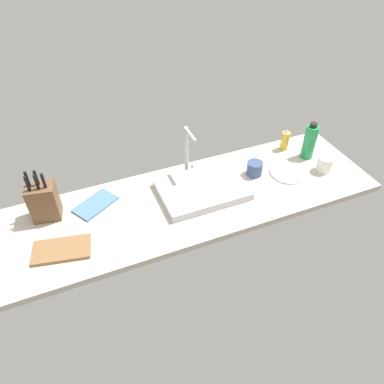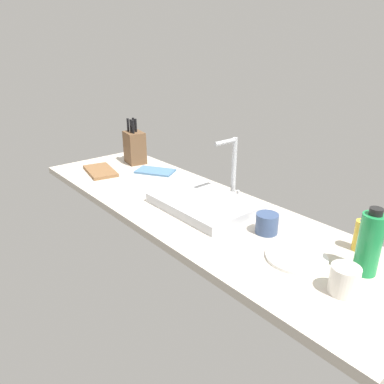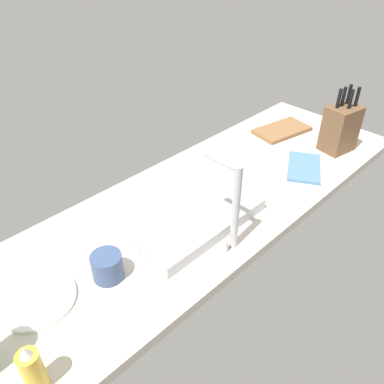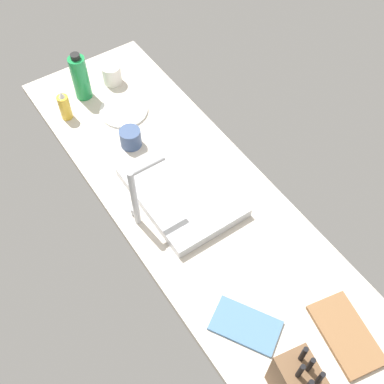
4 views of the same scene
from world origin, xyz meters
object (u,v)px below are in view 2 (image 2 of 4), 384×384
at_px(sink_basin, 204,203).
at_px(coffee_mug, 344,280).
at_px(dinner_plate, 296,257).
at_px(cutting_board, 100,171).
at_px(ceramic_cup, 267,223).
at_px(faucet, 232,163).
at_px(water_bottle, 369,243).
at_px(dish_towel, 155,171).
at_px(knife_block, 135,147).
at_px(soap_bottle, 361,234).

bearing_deg(sink_basin, coffee_mug, -7.28).
distance_m(sink_basin, dinner_plate, 0.53).
bearing_deg(cutting_board, sink_basin, 9.67).
relative_size(cutting_board, ceramic_cup, 2.89).
relative_size(faucet, coffee_mug, 3.26).
distance_m(water_bottle, dinner_plate, 0.24).
bearing_deg(dinner_plate, ceramic_cup, 159.85).
distance_m(sink_basin, water_bottle, 0.73).
bearing_deg(dish_towel, coffee_mug, -9.34).
relative_size(sink_basin, water_bottle, 1.99).
distance_m(knife_block, dinner_plate, 1.33).
relative_size(water_bottle, coffee_mug, 2.56).
height_order(faucet, water_bottle, faucet).
relative_size(dish_towel, coffee_mug, 2.43).
bearing_deg(dish_towel, soap_bottle, 3.17).
bearing_deg(knife_block, cutting_board, -72.88).
distance_m(cutting_board, coffee_mug, 1.49).
distance_m(faucet, knife_block, 0.79).
xyz_separation_m(sink_basin, soap_bottle, (0.64, 0.18, 0.04)).
bearing_deg(sink_basin, dinner_plate, -4.17).
height_order(dinner_plate, ceramic_cup, ceramic_cup).
height_order(faucet, soap_bottle, faucet).
relative_size(soap_bottle, coffee_mug, 1.60).
bearing_deg(soap_bottle, dish_towel, -176.83).
height_order(soap_bottle, dinner_plate, soap_bottle).
height_order(knife_block, cutting_board, knife_block).
distance_m(soap_bottle, ceramic_cup, 0.34).
height_order(water_bottle, dish_towel, water_bottle).
bearing_deg(dinner_plate, water_bottle, 27.25).
relative_size(knife_block, water_bottle, 1.20).
distance_m(soap_bottle, water_bottle, 0.15).
xyz_separation_m(knife_block, soap_bottle, (1.43, 0.05, -0.04)).
bearing_deg(ceramic_cup, knife_block, 174.98).
distance_m(soap_bottle, coffee_mug, 0.29).
height_order(faucet, knife_block, faucet).
distance_m(soap_bottle, dish_towel, 1.20).
distance_m(faucet, ceramic_cup, 0.40).
relative_size(faucet, soap_bottle, 2.04).
height_order(knife_block, water_bottle, knife_block).
distance_m(knife_block, cutting_board, 0.28).
xyz_separation_m(water_bottle, coffee_mug, (0.01, -0.15, -0.06)).
height_order(faucet, coffee_mug, faucet).
xyz_separation_m(cutting_board, soap_bottle, (1.40, 0.31, 0.05)).
bearing_deg(cutting_board, faucet, 22.89).
relative_size(water_bottle, dish_towel, 1.05).
xyz_separation_m(faucet, knife_block, (-0.78, -0.06, -0.07)).
bearing_deg(coffee_mug, water_bottle, 93.19).
relative_size(sink_basin, soap_bottle, 3.19).
height_order(sink_basin, knife_block, knife_block).
distance_m(water_bottle, coffee_mug, 0.17).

